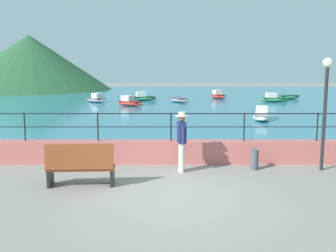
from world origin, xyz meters
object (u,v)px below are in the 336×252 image
bollard (253,159)px  person_walking (181,139)px  boat_2 (128,102)px  lamp_post (325,96)px  boat_3 (260,115)px  boat_1 (217,95)px  boat_4 (142,97)px  boat_5 (95,99)px  boat_7 (287,97)px  boat_6 (272,99)px  bench_main (79,165)px  boat_0 (178,100)px

bollard → person_walking: bearing=-173.8°
person_walking → boat_2: (-3.30, 18.15, -0.65)m
lamp_post → bollard: lamp_post is taller
lamp_post → boat_3: lamp_post is taller
boat_1 → boat_4: same height
bollard → boat_2: bearing=107.0°
boat_4 → bollard: bearing=-78.1°
person_walking → boat_4: bearing=96.4°
boat_5 → boat_7: 17.09m
boat_2 → boat_6: size_ratio=1.01×
bench_main → boat_7: bench_main is taller
boat_1 → boat_4: bearing=-161.2°
person_walking → boat_1: (4.23, 24.89, -0.65)m
boat_1 → boat_3: bearing=-87.7°
boat_4 → boat_5: bearing=-156.6°
boat_0 → boat_7: (9.98, 2.93, 0.00)m
boat_2 → boat_3: 11.21m
boat_2 → boat_3: size_ratio=0.97×
bench_main → boat_2: bench_main is taller
lamp_post → boat_7: size_ratio=1.33×
boat_4 → boat_5: 4.14m
boat_1 → boat_7: (6.25, -0.91, -0.07)m
boat_3 → boat_7: bearing=67.3°
bench_main → boat_2: size_ratio=0.73×
bench_main → boat_6: (11.02, 22.74, -0.23)m
boat_5 → person_walking: bearing=-73.1°
bench_main → boat_4: bench_main is taller
lamp_post → boat_4: bearing=106.6°
boat_0 → boat_6: 7.92m
boat_0 → boat_5: boat_5 is taller
lamp_post → boat_5: size_ratio=1.43×
boat_1 → boat_5: bearing=-159.5°
boat_5 → boat_7: size_ratio=0.93×
bench_main → boat_2: 19.57m
bench_main → boat_1: size_ratio=0.70×
bench_main → boat_7: bearing=62.7°
lamp_post → boat_6: size_ratio=1.39×
lamp_post → boat_0: bearing=99.9°
lamp_post → boat_0: lamp_post is taller
boat_0 → boat_2: boat_2 is taller
boat_3 → boat_5: (-11.15, 10.53, 0.00)m
person_walking → lamp_post: lamp_post is taller
lamp_post → boat_1: bearing=89.8°
boat_3 → boat_7: size_ratio=0.99×
bench_main → person_walking: size_ratio=0.99×
boat_5 → lamp_post: bearing=-63.2°
bench_main → boat_3: 13.95m
lamp_post → boat_7: (6.33, 23.80, -1.94)m
boat_6 → boat_3: bearing=-108.2°
boat_3 → boat_4: size_ratio=0.99×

